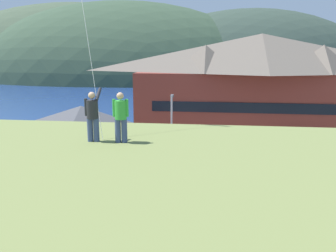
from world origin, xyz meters
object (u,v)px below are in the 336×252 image
object	(u,v)px
parked_car_front_row_silver	(208,164)
person_companion	(121,116)
moored_boat_wharfside	(172,113)
parking_light_pole	(172,123)
harbor_lodge	(260,84)
storage_shed_near_lot	(82,136)
person_kite_flyer	(93,115)
storage_shed_waterside	(210,120)
parked_car_mid_row_far	(11,157)
parked_car_front_row_end	(71,188)
wharf_dock	(195,116)

from	to	relation	value
parked_car_front_row_silver	person_companion	world-z (taller)	person_companion
moored_boat_wharfside	parking_light_pole	world-z (taller)	parking_light_pole
harbor_lodge	moored_boat_wharfside	world-z (taller)	harbor_lodge
storage_shed_near_lot	moored_boat_wharfside	xyz separation A→B (m)	(5.24, 24.06, -2.09)
person_kite_flyer	moored_boat_wharfside	bearing A→B (deg)	92.43
storage_shed_waterside	parking_light_pole	size ratio (longest dim) A/B	0.81
parking_light_pole	person_kite_flyer	distance (m)	19.41
parked_car_mid_row_far	parked_car_front_row_end	distance (m)	10.00
harbor_lodge	storage_shed_near_lot	world-z (taller)	harbor_lodge
wharf_dock	parked_car_mid_row_far	xyz separation A→B (m)	(-14.82, -25.27, 0.71)
moored_boat_wharfside	parked_car_front_row_silver	world-z (taller)	moored_boat_wharfside
harbor_lodge	parking_light_pole	world-z (taller)	harbor_lodge
wharf_dock	storage_shed_near_lot	bearing A→B (deg)	-110.24
storage_shed_near_lot	parked_car_mid_row_far	world-z (taller)	storage_shed_near_lot
storage_shed_waterside	person_kite_flyer	size ratio (longest dim) A/B	2.70
person_companion	wharf_dock	bearing A→B (deg)	88.84
wharf_dock	storage_shed_waterside	bearing A→B (deg)	-78.86
wharf_dock	moored_boat_wharfside	bearing A→B (deg)	177.25
person_kite_flyer	parking_light_pole	bearing A→B (deg)	88.06
storage_shed_waterside	parked_car_mid_row_far	distance (m)	22.05
parked_car_mid_row_far	person_kite_flyer	world-z (taller)	person_kite_flyer
storage_shed_near_lot	parked_car_front_row_end	distance (m)	7.90
storage_shed_near_lot	person_kite_flyer	size ratio (longest dim) A/B	3.78
storage_shed_near_lot	person_companion	world-z (taller)	person_companion
storage_shed_near_lot	parked_car_front_row_end	xyz separation A→B (m)	(1.92, -7.47, -1.75)
storage_shed_waterside	harbor_lodge	bearing A→B (deg)	3.73
parked_car_front_row_end	person_companion	bearing A→B (deg)	-57.74
harbor_lodge	wharf_dock	distance (m)	14.74
parked_car_front_row_silver	storage_shed_waterside	bearing A→B (deg)	89.55
wharf_dock	parked_car_front_row_silver	size ratio (longest dim) A/B	2.37
person_kite_flyer	person_companion	distance (m)	1.00
parked_car_front_row_silver	person_kite_flyer	xyz separation A→B (m)	(-3.95, -15.78, 6.78)
harbor_lodge	parking_light_pole	bearing A→B (deg)	-129.25
parked_car_mid_row_far	person_companion	distance (m)	22.08
parked_car_front_row_end	person_companion	xyz separation A→B (m)	(6.06, -9.60, 6.76)
harbor_lodge	wharf_dock	size ratio (longest dim) A/B	2.86
parking_light_pole	person_kite_flyer	xyz separation A→B (m)	(-0.64, -18.95, 4.15)
wharf_dock	parked_car_front_row_end	bearing A→B (deg)	-102.39
parked_car_front_row_silver	person_companion	distance (m)	17.44
parked_car_front_row_end	parked_car_mid_row_far	bearing A→B (deg)	142.49
harbor_lodge	parked_car_mid_row_far	xyz separation A→B (m)	(-22.63, -14.29, -5.28)
storage_shed_near_lot	parked_car_front_row_end	size ratio (longest dim) A/B	1.62
parked_car_front_row_end	parking_light_pole	size ratio (longest dim) A/B	0.70
parked_car_front_row_end	person_companion	distance (m)	13.21
parked_car_front_row_end	person_kite_flyer	xyz separation A→B (m)	(5.06, -9.58, 6.78)
parked_car_mid_row_far	parked_car_front_row_end	size ratio (longest dim) A/B	0.97
storage_shed_waterside	parked_car_mid_row_far	size ratio (longest dim) A/B	1.19
storage_shed_near_lot	parked_car_front_row_silver	distance (m)	11.14
harbor_lodge	moored_boat_wharfside	bearing A→B (deg)	135.61
parked_car_front_row_silver	parked_car_mid_row_far	bearing A→B (deg)	-179.63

